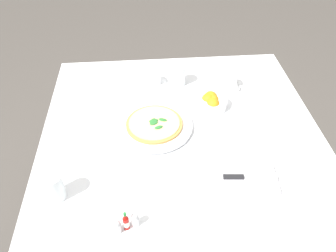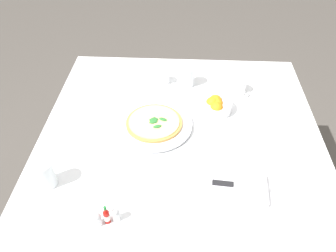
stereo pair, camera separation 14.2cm
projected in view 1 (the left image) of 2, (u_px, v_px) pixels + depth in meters
The scene contains 14 objects.
ground_plane at pixel (178, 224), 1.92m from camera, with size 8.00×8.00×0.00m, color #4C4742.
dining_table at pixel (181, 151), 1.51m from camera, with size 1.18×1.18×0.73m.
pizza_plate at pixel (154, 126), 1.43m from camera, with size 0.33×0.33×0.02m.
pizza at pixel (154, 124), 1.42m from camera, with size 0.24×0.24×0.02m.
coffee_cup_back_corner at pixel (229, 82), 1.65m from camera, with size 0.13×0.13×0.06m.
coffee_cup_center_back at pixel (153, 79), 1.67m from camera, with size 0.13×0.13×0.06m.
water_glass_far_left at pixel (178, 76), 1.65m from camera, with size 0.07×0.07×0.10m.
water_glass_near_right at pixel (55, 188), 1.15m from camera, with size 0.07×0.07×0.11m.
napkin_folded at pixel (246, 179), 1.22m from camera, with size 0.23×0.15×0.02m.
dinner_knife at pixel (247, 177), 1.21m from camera, with size 0.20×0.04×0.01m.
citrus_bowl at pixel (211, 102), 1.53m from camera, with size 0.15×0.15×0.07m.
hot_sauce_bottle at pixel (126, 222), 1.06m from camera, with size 0.02×0.02×0.08m.
salt_shaker at pixel (135, 220), 1.08m from camera, with size 0.03×0.03×0.06m.
pepper_shaker at pixel (117, 227), 1.06m from camera, with size 0.03×0.03×0.06m.
Camera 1 is at (-0.14, -1.03, 1.71)m, focal length 35.82 mm.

